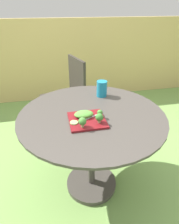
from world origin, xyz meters
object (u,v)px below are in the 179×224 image
at_px(patio_chair, 69,91).
at_px(drinking_glass, 102,90).
at_px(fork, 91,117).
at_px(salad_plate, 87,120).

distance_m(patio_chair, drinking_glass, 0.77).
relative_size(patio_chair, drinking_glass, 6.85).
distance_m(drinking_glass, fork, 0.39).
height_order(drinking_glass, fork, drinking_glass).
bearing_deg(patio_chair, drinking_glass, -72.79).
relative_size(patio_chair, fork, 5.99).
xyz_separation_m(drinking_glass, fork, (-0.17, -0.35, -0.04)).
distance_m(patio_chair, fork, 1.06).
relative_size(drinking_glass, fork, 0.87).
relative_size(salad_plate, fork, 1.61).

